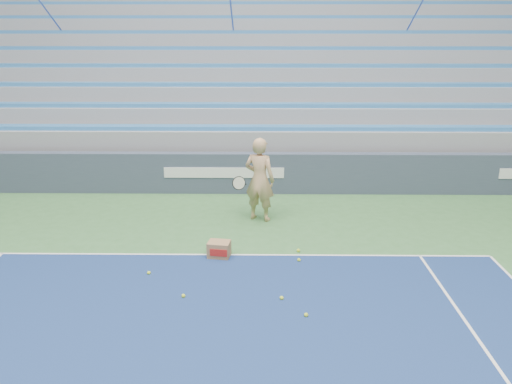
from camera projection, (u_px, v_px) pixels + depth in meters
sponsor_barrier at (225, 173)px, 13.44m from camera, size 30.00×0.32×1.10m
bleachers at (235, 83)px, 18.32m from camera, size 31.00×9.15×7.30m
tennis_player at (260, 180)px, 11.36m from camera, size 1.02×0.97×1.95m
ball_box at (219, 249)px, 9.69m from camera, size 0.47×0.38×0.32m
tennis_ball_0 at (298, 250)px, 9.94m from camera, size 0.07×0.07×0.07m
tennis_ball_1 at (282, 298)px, 8.18m from camera, size 0.07×0.07×0.07m
tennis_ball_2 at (149, 273)px, 9.02m from camera, size 0.07×0.07×0.07m
tennis_ball_3 at (306, 315)px, 7.69m from camera, size 0.07×0.07×0.07m
tennis_ball_4 at (183, 296)px, 8.24m from camera, size 0.07×0.07×0.07m
tennis_ball_5 at (299, 260)px, 9.53m from camera, size 0.07×0.07×0.07m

